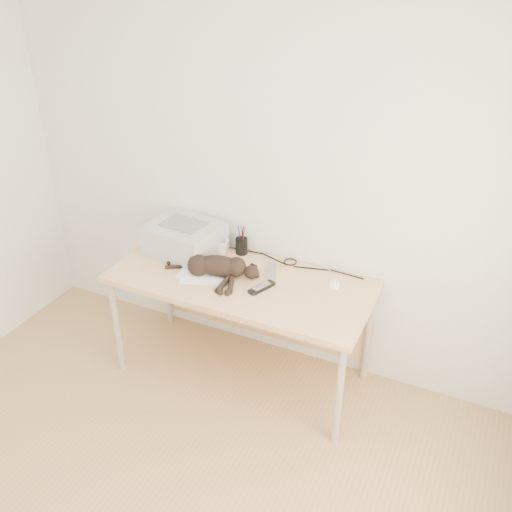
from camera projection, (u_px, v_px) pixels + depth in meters
The scene contains 11 objects.
wall_back at pixel (266, 172), 3.46m from camera, with size 3.50×3.50×0.00m, color silver.
desk at pixel (247, 290), 3.59m from camera, with size 1.60×0.70×0.74m.
printer at pixel (185, 238), 3.70m from camera, with size 0.48×0.42×0.21m.
papers at pixel (202, 275), 3.49m from camera, with size 0.32×0.26×0.01m.
cat at pixel (216, 267), 3.46m from camera, with size 0.61×0.30×0.14m.
mug at pixel (221, 247), 3.71m from camera, with size 0.10×0.10×0.10m, color white.
pen_cup at pixel (242, 246), 3.70m from camera, with size 0.08×0.08×0.20m.
remote_grey at pixel (272, 271), 3.52m from camera, with size 0.05×0.18×0.02m, color slate.
remote_black at pixel (262, 288), 3.35m from camera, with size 0.05×0.18×0.02m, color black.
mouse at pixel (334, 283), 3.38m from camera, with size 0.07×0.11×0.04m, color white.
cable_tangle at pixel (262, 255), 3.69m from camera, with size 1.36×0.09×0.01m, color black, non-canonical shape.
Camera 1 is at (1.32, -1.22, 2.58)m, focal length 40.00 mm.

